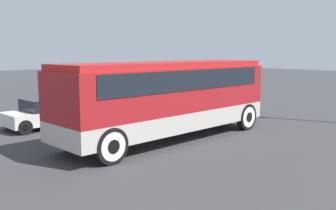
# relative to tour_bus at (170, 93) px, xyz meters

# --- Properties ---
(ground_plane) EXTENTS (120.00, 120.00, 0.00)m
(ground_plane) POSITION_rel_tour_bus_xyz_m (-0.10, 0.00, -1.86)
(ground_plane) COLOR #38383A
(tour_bus) EXTENTS (9.48, 2.61, 3.07)m
(tour_bus) POSITION_rel_tour_bus_xyz_m (0.00, 0.00, 0.00)
(tour_bus) COLOR #B7B2A8
(tour_bus) RESTS_ON ground_plane
(parked_car_near) EXTENTS (4.11, 1.78, 1.33)m
(parked_car_near) POSITION_rel_tour_bus_xyz_m (3.39, 4.80, -1.19)
(parked_car_near) COLOR navy
(parked_car_near) RESTS_ON ground_plane
(parked_car_mid) EXTENTS (4.48, 1.87, 1.34)m
(parked_car_mid) POSITION_rel_tour_bus_xyz_m (-2.06, 5.62, -1.19)
(parked_car_mid) COLOR silver
(parked_car_mid) RESTS_ON ground_plane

